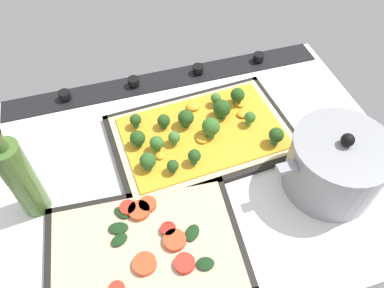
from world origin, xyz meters
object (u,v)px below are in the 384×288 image
at_px(cooking_pot, 335,165).
at_px(oil_bottle, 21,179).
at_px(baking_tray_front, 202,136).
at_px(broccoli_pizza, 201,132).
at_px(veggie_pizza_back, 146,247).
at_px(baking_tray_back, 146,250).

height_order(cooking_pot, oil_bottle, oil_bottle).
bearing_deg(cooking_pot, baking_tray_front, -42.65).
relative_size(broccoli_pizza, veggie_pizza_back, 1.15).
relative_size(baking_tray_front, oil_bottle, 1.78).
distance_m(baking_tray_back, cooking_pot, 0.39).
bearing_deg(baking_tray_back, oil_bottle, -39.25).
relative_size(baking_tray_front, veggie_pizza_back, 1.23).
bearing_deg(broccoli_pizza, baking_tray_back, 52.19).
xyz_separation_m(baking_tray_back, cooking_pot, (-0.38, -0.04, 0.06)).
bearing_deg(baking_tray_back, broccoli_pizza, -127.81).
height_order(baking_tray_back, cooking_pot, cooking_pot).
distance_m(baking_tray_front, oil_bottle, 0.38).
height_order(veggie_pizza_back, cooking_pot, cooking_pot).
bearing_deg(oil_bottle, veggie_pizza_back, 141.38).
relative_size(broccoli_pizza, cooking_pot, 1.53).
distance_m(veggie_pizza_back, oil_bottle, 0.25).
bearing_deg(veggie_pizza_back, broccoli_pizza, -127.74).
xyz_separation_m(baking_tray_front, veggie_pizza_back, (0.17, 0.22, 0.01)).
xyz_separation_m(veggie_pizza_back, oil_bottle, (0.18, -0.14, 0.09)).
distance_m(cooking_pot, oil_bottle, 0.57).
distance_m(baking_tray_back, veggie_pizza_back, 0.01).
bearing_deg(broccoli_pizza, baking_tray_front, 170.89).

